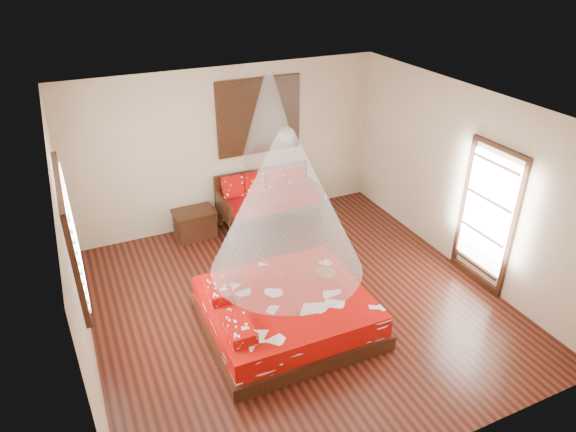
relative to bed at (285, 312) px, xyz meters
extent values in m
cube|color=black|center=(0.37, 0.40, -0.26)|extent=(5.50, 5.50, 0.02)
cube|color=white|center=(0.37, 0.40, 2.56)|extent=(5.50, 5.50, 0.02)
cube|color=#C3AC8E|center=(-2.39, 0.40, 1.15)|extent=(0.02, 5.50, 2.80)
cube|color=#C3AC8E|center=(3.13, 0.40, 1.15)|extent=(0.02, 5.50, 2.80)
cube|color=#C3AC8E|center=(0.37, 3.16, 1.15)|extent=(5.50, 0.02, 2.80)
cube|color=#C3AC8E|center=(0.37, -2.36, 1.15)|extent=(5.50, 0.02, 2.80)
cube|color=black|center=(0.02, 0.00, -0.15)|extent=(2.17, 1.97, 0.20)
cube|color=#B00A05|center=(0.02, 0.00, 0.10)|extent=(2.07, 1.87, 0.30)
cube|color=#B00A05|center=(-0.79, -0.40, 0.32)|extent=(0.31, 0.57, 0.14)
cube|color=#B00A05|center=(-0.78, 0.42, 0.32)|extent=(0.31, 0.57, 0.14)
cube|color=black|center=(0.08, 2.36, -0.04)|extent=(0.08, 0.08, 0.42)
cube|color=black|center=(1.76, 2.36, -0.04)|extent=(0.08, 0.08, 0.42)
cube|color=black|center=(0.08, 3.04, -0.04)|extent=(0.08, 0.08, 0.42)
cube|color=black|center=(1.76, 3.04, -0.04)|extent=(0.08, 0.08, 0.42)
cube|color=black|center=(0.92, 2.70, 0.13)|extent=(1.81, 0.80, 0.08)
cube|color=#9B0805|center=(0.92, 2.70, 0.24)|extent=(1.75, 0.74, 0.14)
cube|color=black|center=(0.92, 3.06, 0.42)|extent=(1.81, 0.06, 0.55)
cube|color=black|center=(0.06, 2.70, 0.29)|extent=(0.06, 0.80, 0.30)
cube|color=black|center=(1.78, 2.70, 0.29)|extent=(0.06, 0.80, 0.30)
cube|color=#B00A05|center=(0.32, 2.94, 0.50)|extent=(0.38, 0.20, 0.40)
cube|color=#B00A05|center=(0.72, 2.94, 0.50)|extent=(0.38, 0.20, 0.40)
cube|color=#B00A05|center=(1.12, 2.94, 0.50)|extent=(0.38, 0.20, 0.40)
cube|color=#B00A05|center=(1.52, 2.94, 0.50)|extent=(0.38, 0.20, 0.40)
cube|color=black|center=(-0.43, 2.85, -0.04)|extent=(0.67, 0.49, 0.43)
cube|color=black|center=(-0.43, 2.85, 0.20)|extent=(0.71, 0.53, 0.05)
cube|color=black|center=(0.92, 3.12, 1.65)|extent=(1.52, 0.06, 1.32)
cube|color=black|center=(0.92, 3.11, 1.65)|extent=(1.35, 0.04, 1.10)
cube|color=black|center=(-2.35, 0.60, 1.45)|extent=(0.08, 1.74, 1.34)
cube|color=silver|center=(-2.31, 0.60, 1.45)|extent=(0.04, 1.54, 1.10)
cube|color=black|center=(3.09, -0.20, 0.80)|extent=(0.08, 1.02, 2.16)
cube|color=white|center=(3.07, -0.20, 0.90)|extent=(0.03, 0.82, 1.70)
cylinder|color=brown|center=(0.72, 0.23, 0.26)|extent=(0.28, 0.28, 0.03)
cone|color=white|center=(0.02, 0.00, 1.60)|extent=(1.90, 1.90, 1.80)
cone|color=white|center=(0.92, 2.65, 1.75)|extent=(0.99, 0.99, 1.50)
camera|label=1|loc=(-2.20, -4.88, 4.34)|focal=32.00mm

